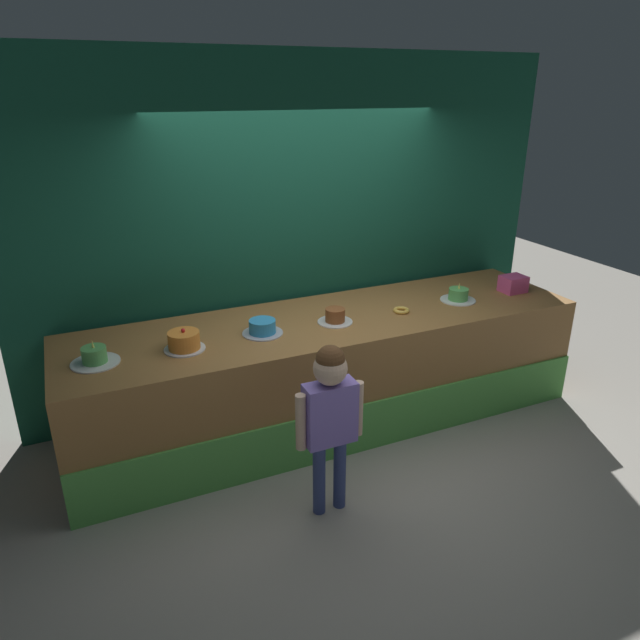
{
  "coord_description": "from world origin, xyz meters",
  "views": [
    {
      "loc": [
        -1.86,
        -3.39,
        2.68
      ],
      "look_at": [
        -0.18,
        0.33,
        1.03
      ],
      "focal_mm": 32.57,
      "sensor_mm": 36.0,
      "label": 1
    }
  ],
  "objects": [
    {
      "name": "cake_far_left",
      "position": [
        -1.8,
        0.46,
        0.98
      ],
      "size": [
        0.33,
        0.33,
        0.17
      ],
      "color": "white",
      "rests_on": "stage_platform"
    },
    {
      "name": "child_figure",
      "position": [
        -0.49,
        -0.51,
        0.79
      ],
      "size": [
        0.47,
        0.22,
        1.22
      ],
      "color": "#3F4C8C",
      "rests_on": "ground_plane"
    },
    {
      "name": "cake_left",
      "position": [
        -1.2,
        0.43,
        1.0
      ],
      "size": [
        0.29,
        0.29,
        0.16
      ],
      "color": "silver",
      "rests_on": "stage_platform"
    },
    {
      "name": "curtain_backdrop",
      "position": [
        0.0,
        1.2,
        1.48
      ],
      "size": [
        4.84,
        0.08,
        2.96
      ],
      "primitive_type": "cube",
      "color": "#144C38",
      "rests_on": "ground_plane"
    },
    {
      "name": "cake_right",
      "position": [
        0.0,
        0.45,
        0.98
      ],
      "size": [
        0.28,
        0.28,
        0.12
      ],
      "color": "white",
      "rests_on": "stage_platform"
    },
    {
      "name": "stage_platform",
      "position": [
        0.0,
        0.54,
        0.46
      ],
      "size": [
        4.23,
        1.12,
        0.93
      ],
      "color": "#9E6B38",
      "rests_on": "ground_plane"
    },
    {
      "name": "pink_box",
      "position": [
        1.8,
        0.45,
        1.01
      ],
      "size": [
        0.22,
        0.18,
        0.15
      ],
      "primitive_type": "cube",
      "rotation": [
        0.0,
        0.0,
        0.02
      ],
      "color": "#EB5094",
      "rests_on": "stage_platform"
    },
    {
      "name": "cake_center",
      "position": [
        -0.6,
        0.47,
        0.98
      ],
      "size": [
        0.31,
        0.31,
        0.11
      ],
      "color": "silver",
      "rests_on": "stage_platform"
    },
    {
      "name": "cake_far_right",
      "position": [
        1.2,
        0.46,
        0.98
      ],
      "size": [
        0.31,
        0.31,
        0.17
      ],
      "color": "white",
      "rests_on": "stage_platform"
    },
    {
      "name": "ground_plane",
      "position": [
        0.0,
        0.0,
        0.0
      ],
      "size": [
        12.0,
        12.0,
        0.0
      ],
      "primitive_type": "plane",
      "color": "gray"
    },
    {
      "name": "donut",
      "position": [
        0.6,
        0.42,
        0.95
      ],
      "size": [
        0.13,
        0.13,
        0.03
      ],
      "primitive_type": "torus",
      "color": "#F2BF4C",
      "rests_on": "stage_platform"
    }
  ]
}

